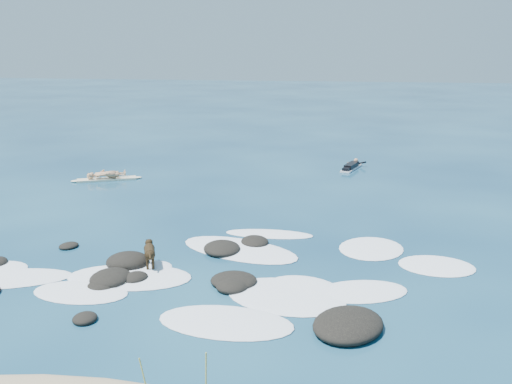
# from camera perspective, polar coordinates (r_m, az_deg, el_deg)

# --- Properties ---
(ground) EXTENTS (160.00, 160.00, 0.00)m
(ground) POSITION_cam_1_polar(r_m,az_deg,el_deg) (15.91, -5.82, -6.56)
(ground) COLOR #0A2642
(ground) RESTS_ON ground
(reef_rocks) EXTENTS (11.12, 6.48, 0.46)m
(reef_rocks) POSITION_cam_1_polar(r_m,az_deg,el_deg) (14.26, -5.82, -8.75)
(reef_rocks) COLOR black
(reef_rocks) RESTS_ON ground
(breaking_foam) EXTENTS (13.93, 7.27, 0.12)m
(breaking_foam) POSITION_cam_1_polar(r_m,az_deg,el_deg) (14.71, -3.57, -8.27)
(breaking_foam) COLOR white
(breaking_foam) RESTS_ON ground
(standing_surfer_rig) EXTENTS (2.84, 1.52, 1.71)m
(standing_surfer_rig) POSITION_cam_1_polar(r_m,az_deg,el_deg) (25.44, -14.79, 2.63)
(standing_surfer_rig) COLOR beige
(standing_surfer_rig) RESTS_ON ground
(paddling_surfer_rig) EXTENTS (1.22, 2.23, 0.39)m
(paddling_surfer_rig) POSITION_cam_1_polar(r_m,az_deg,el_deg) (27.36, 9.53, 2.55)
(paddling_surfer_rig) COLOR silver
(paddling_surfer_rig) RESTS_ON ground
(dog) EXTENTS (0.55, 1.06, 0.70)m
(dog) POSITION_cam_1_polar(r_m,az_deg,el_deg) (15.24, -10.60, -5.83)
(dog) COLOR black
(dog) RESTS_ON ground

